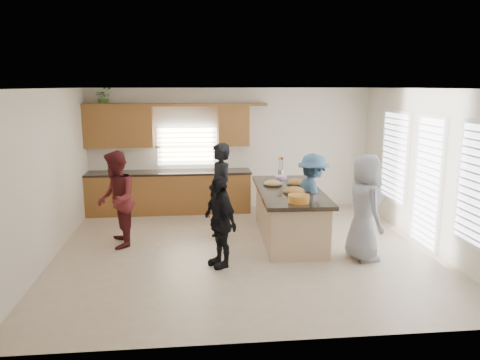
{
  "coord_description": "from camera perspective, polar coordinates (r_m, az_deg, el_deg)",
  "views": [
    {
      "loc": [
        -0.9,
        -7.76,
        2.84
      ],
      "look_at": [
        -0.03,
        0.57,
        1.15
      ],
      "focal_mm": 35.0,
      "sensor_mm": 36.0,
      "label": 1
    }
  ],
  "objects": [
    {
      "name": "salad_bowl",
      "position": [
        7.77,
        7.18,
        -2.22
      ],
      "size": [
        0.35,
        0.35,
        0.13
      ],
      "color": "orange",
      "rests_on": "island"
    },
    {
      "name": "potted_plant",
      "position": [
        10.75,
        -16.24,
        9.7
      ],
      "size": [
        0.44,
        0.4,
        0.41
      ],
      "primitive_type": "imported",
      "rotation": [
        0.0,
        0.0,
        0.26
      ],
      "color": "#40732E",
      "rests_on": "back_cabinetry"
    },
    {
      "name": "platter_front",
      "position": [
        8.48,
        6.62,
        -1.37
      ],
      "size": [
        0.41,
        0.41,
        0.17
      ],
      "color": "black",
      "rests_on": "island"
    },
    {
      "name": "flower_vase",
      "position": [
        9.84,
        5.01,
        1.65
      ],
      "size": [
        0.14,
        0.14,
        0.44
      ],
      "color": "silver",
      "rests_on": "island"
    },
    {
      "name": "woman_left_mid",
      "position": [
        8.57,
        -14.87,
        -2.32
      ],
      "size": [
        0.77,
        0.93,
        1.73
      ],
      "primitive_type": "imported",
      "rotation": [
        0.0,
        0.0,
        -1.42
      ],
      "color": "#5A1B1C",
      "rests_on": "ground"
    },
    {
      "name": "woman_left_back",
      "position": [
        8.68,
        -2.45,
        -1.45
      ],
      "size": [
        0.62,
        0.77,
        1.82
      ],
      "primitive_type": "imported",
      "rotation": [
        0.0,
        0.0,
        -1.26
      ],
      "color": "black",
      "rests_on": "ground"
    },
    {
      "name": "woman_right_back",
      "position": [
        8.81,
        8.84,
        -2.05
      ],
      "size": [
        0.78,
        1.14,
        1.62
      ],
      "primitive_type": "imported",
      "rotation": [
        0.0,
        0.0,
        1.75
      ],
      "color": "#335270",
      "rests_on": "ground"
    },
    {
      "name": "island",
      "position": [
        8.89,
        5.97,
        -4.25
      ],
      "size": [
        1.26,
        2.75,
        0.95
      ],
      "rotation": [
        0.0,
        0.0,
        -0.04
      ],
      "color": "tan",
      "rests_on": "ground"
    },
    {
      "name": "woman_left_front",
      "position": [
        7.43,
        -2.49,
        -5.1
      ],
      "size": [
        0.71,
        0.93,
        1.46
      ],
      "primitive_type": "imported",
      "rotation": [
        0.0,
        0.0,
        -1.09
      ],
      "color": "black",
      "rests_on": "ground"
    },
    {
      "name": "platter_back",
      "position": [
        9.09,
        4.02,
        -0.46
      ],
      "size": [
        0.37,
        0.37,
        0.15
      ],
      "color": "black",
      "rests_on": "island"
    },
    {
      "name": "room_shell",
      "position": [
        7.87,
        0.66,
        4.55
      ],
      "size": [
        6.52,
        6.02,
        2.81
      ],
      "color": "silver",
      "rests_on": "ground"
    },
    {
      "name": "plate_stack",
      "position": [
        9.76,
        5.01,
        0.35
      ],
      "size": [
        0.25,
        0.25,
        0.05
      ],
      "primitive_type": "cylinder",
      "color": "#B491D3",
      "rests_on": "island"
    },
    {
      "name": "back_cabinetry",
      "position": [
        10.69,
        -8.9,
        0.87
      ],
      "size": [
        4.08,
        0.66,
        2.46
      ],
      "color": "brown",
      "rests_on": "ground"
    },
    {
      "name": "clear_cup",
      "position": [
        7.85,
        9.18,
        -2.25
      ],
      "size": [
        0.08,
        0.08,
        0.11
      ],
      "primitive_type": "cylinder",
      "color": "white",
      "rests_on": "island"
    },
    {
      "name": "right_wall_glazing",
      "position": [
        8.8,
        22.08,
        0.75
      ],
      "size": [
        0.06,
        4.0,
        2.25
      ],
      "color": "white",
      "rests_on": "ground"
    },
    {
      "name": "platter_mid",
      "position": [
        9.2,
        6.97,
        -0.36
      ],
      "size": [
        0.4,
        0.4,
        0.16
      ],
      "color": "black",
      "rests_on": "island"
    },
    {
      "name": "floor",
      "position": [
        8.32,
        0.63,
        -8.57
      ],
      "size": [
        6.5,
        6.5,
        0.0
      ],
      "primitive_type": "plane",
      "color": "beige",
      "rests_on": "ground"
    },
    {
      "name": "woman_right_front",
      "position": [
        7.94,
        14.95,
        -3.26
      ],
      "size": [
        0.64,
        0.91,
        1.77
      ],
      "primitive_type": "imported",
      "rotation": [
        0.0,
        0.0,
        1.67
      ],
      "color": "gray",
      "rests_on": "ground"
    }
  ]
}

